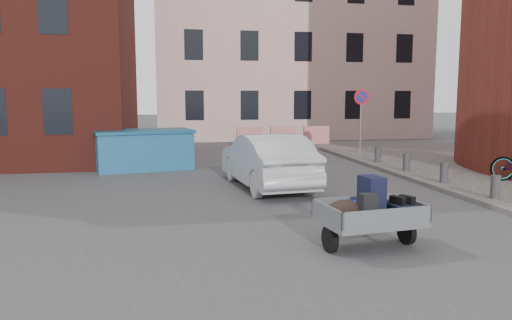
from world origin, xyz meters
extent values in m
plane|color=#38383A|center=(0.00, 0.00, 0.00)|extent=(120.00, 120.00, 0.00)
cube|color=#C8A099|center=(6.00, 22.00, 7.00)|extent=(16.00, 8.00, 14.00)
cylinder|color=gray|center=(6.00, 9.50, 1.42)|extent=(0.07, 0.07, 2.60)
cylinder|color=red|center=(6.00, 9.48, 2.47)|extent=(0.60, 0.03, 0.60)
cylinder|color=navy|center=(6.00, 9.46, 2.47)|extent=(0.44, 0.03, 0.44)
cylinder|color=#3A3A3D|center=(6.00, 1.20, 0.40)|extent=(0.22, 0.22, 0.55)
cylinder|color=#3A3A3D|center=(6.00, 3.40, 0.40)|extent=(0.22, 0.22, 0.55)
cylinder|color=#3A3A3D|center=(6.00, 5.60, 0.40)|extent=(0.22, 0.22, 0.55)
cylinder|color=#3A3A3D|center=(6.00, 7.80, 0.40)|extent=(0.22, 0.22, 0.55)
cube|color=red|center=(2.50, 15.00, 0.50)|extent=(1.30, 0.18, 1.00)
cube|color=red|center=(4.20, 15.00, 0.50)|extent=(1.30, 0.18, 1.00)
cube|color=red|center=(5.90, 15.00, 0.50)|extent=(1.30, 0.18, 1.00)
cylinder|color=black|center=(0.99, -1.63, 0.22)|extent=(0.16, 0.45, 0.44)
cylinder|color=black|center=(2.42, -1.44, 0.22)|extent=(0.16, 0.45, 0.44)
cube|color=slate|center=(1.71, -1.54, 0.46)|extent=(1.73, 1.31, 0.08)
cube|color=slate|center=(0.93, -1.64, 0.64)|extent=(0.19, 1.10, 0.28)
cube|color=slate|center=(2.48, -1.43, 0.64)|extent=(0.19, 1.10, 0.28)
cube|color=slate|center=(1.64, -1.01, 0.64)|extent=(1.59, 0.26, 0.28)
cube|color=slate|center=(1.78, -2.06, 0.64)|extent=(1.59, 0.26, 0.28)
cube|color=slate|center=(1.59, -0.64, 0.40)|extent=(0.17, 0.70, 0.06)
cube|color=#151632|center=(1.75, -1.48, 0.85)|extent=(0.36, 0.49, 0.70)
cube|color=black|center=(2.22, -1.57, 0.62)|extent=(0.48, 0.65, 0.25)
ellipsoid|color=black|center=(1.22, -1.65, 0.68)|extent=(0.64, 0.44, 0.36)
cube|color=black|center=(1.56, -1.81, 0.74)|extent=(0.30, 0.22, 0.48)
ellipsoid|color=blue|center=(1.61, -1.20, 0.62)|extent=(0.40, 0.35, 0.24)
cube|color=black|center=(2.14, -1.63, 0.81)|extent=(0.21, 0.29, 0.13)
cube|color=black|center=(2.32, -1.60, 0.81)|extent=(0.21, 0.29, 0.13)
cube|color=#1E6192|center=(-2.32, 8.30, 0.63)|extent=(3.41, 2.21, 1.26)
cube|color=navy|center=(-2.32, 8.30, 1.31)|extent=(3.53, 2.33, 0.10)
imported|color=#B7B9BF|center=(1.15, 4.23, 0.74)|extent=(2.05, 4.66, 1.49)
camera|label=1|loc=(-1.58, -9.10, 2.51)|focal=35.00mm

